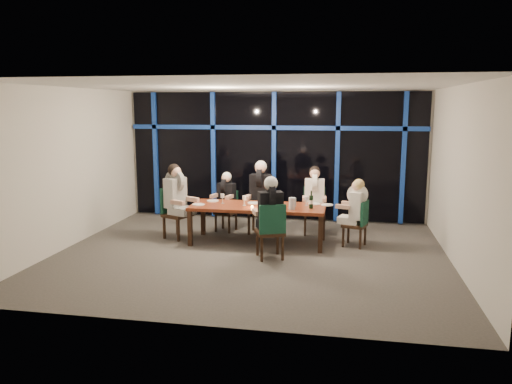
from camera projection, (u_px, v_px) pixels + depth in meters
room at (250, 143)px, 8.67m from camera, size 7.04×7.00×3.02m
window_wall at (275, 154)px, 11.59m from camera, size 6.86×0.43×2.94m
dining_table at (258, 209)px, 9.67m from camera, size 2.60×1.00×0.75m
chair_far_left at (228, 208)px, 10.71m from camera, size 0.49×0.49×0.87m
chair_far_mid at (261, 205)px, 10.54m from camera, size 0.51×0.51×1.04m
chair_far_right at (314, 208)px, 10.47m from camera, size 0.48×0.48×0.97m
chair_end_left at (174, 210)px, 10.11m from camera, size 0.63×0.63×1.03m
chair_end_right at (359, 221)px, 9.45m from camera, size 0.52×0.52×0.89m
chair_near_mid at (271, 228)px, 8.65m from camera, size 0.60×0.60×1.00m
diner_far_left at (226, 193)px, 10.59m from camera, size 0.49×0.58×0.84m
diner_far_mid at (260, 187)px, 10.38m from camera, size 0.53×0.66×1.02m
diner_far_right at (314, 190)px, 10.32m from camera, size 0.50×0.62×0.95m
diner_end_left at (177, 190)px, 9.99m from camera, size 0.71×0.65×1.01m
diner_end_right at (356, 203)px, 9.42m from camera, size 0.60×0.52×0.87m
diner_near_mid at (270, 205)px, 8.66m from camera, size 0.62×0.69×0.97m
plate_far_left at (213, 201)px, 10.10m from camera, size 0.24×0.24×0.01m
plate_far_mid at (254, 203)px, 9.88m from camera, size 0.24×0.24×0.01m
plate_far_right at (314, 204)px, 9.80m from camera, size 0.24×0.24×0.01m
plate_end_left at (198, 204)px, 9.72m from camera, size 0.24×0.24×0.01m
plate_end_right at (325, 205)px, 9.70m from camera, size 0.24×0.24×0.01m
plate_near_mid at (263, 210)px, 9.24m from camera, size 0.24×0.24×0.01m
wine_bottle at (311, 202)px, 9.37m from camera, size 0.08×0.08×0.34m
water_pitcher at (292, 204)px, 9.28m from camera, size 0.14×0.12×0.22m
tea_light at (252, 207)px, 9.45m from camera, size 0.05×0.05×0.03m
wine_glass_a at (244, 198)px, 9.65m from camera, size 0.07×0.07×0.19m
wine_glass_b at (265, 198)px, 9.79m from camera, size 0.07×0.07×0.17m
wine_glass_c at (279, 199)px, 9.55m from camera, size 0.07×0.07×0.19m
wine_glass_d at (223, 196)px, 9.84m from camera, size 0.07×0.07×0.19m
wine_glass_e at (306, 199)px, 9.65m from camera, size 0.07×0.07×0.17m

